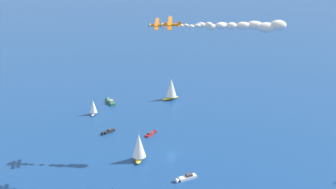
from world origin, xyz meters
The scene contains 14 objects.
ground_plane centered at (0.00, 0.00, 0.00)m, with size 2000.00×2000.00×0.00m, color navy.
motorboat_far_port centered at (60.97, -28.41, 0.76)m, with size 9.84×6.65×2.83m.
motorboat_inshore centered at (-14.78, 12.70, 0.62)m, with size 5.42×7.99×2.30m.
sailboat_offshore centered at (55.76, -11.52, 3.79)m, with size 5.02×6.45×8.30m.
sailboat_trailing centered at (7.24, 11.19, 5.49)m, with size 7.24×9.36×12.04m.
sailboat_ahead centered at (37.89, -52.37, 5.98)m, with size 7.18×10.51×13.10m.
motorboat_outer_ring_b centered at (34.69, 0.30, 0.52)m, with size 2.62×6.83×1.93m.
motorboat_outer_ring_c centered at (17.97, -9.67, 0.51)m, with size 2.19×6.63×1.89m.
biplane_lead centered at (-4.10, 6.98, 52.21)m, with size 7.02×6.94×3.83m.
wingwalker_lead centered at (-4.41, 7.48, 54.32)m, with size 0.60×0.85×1.78m.
smoke_trail_lead centered at (-27.99, -7.87, 51.99)m, with size 30.12×19.88×4.93m.
biplane_wingman centered at (9.47, -3.47, 49.44)m, with size 7.02×6.94×3.83m.
wingwalker_wingman centered at (9.17, -2.98, 51.52)m, with size 0.86×1.29×1.52m.
smoke_trail_wingman centered at (-7.40, -14.08, 49.26)m, with size 20.02×13.96×3.60m.
Camera 1 is at (-80.73, 113.07, 72.34)m, focal length 42.10 mm.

